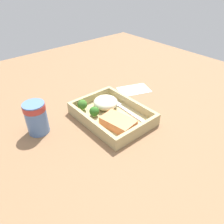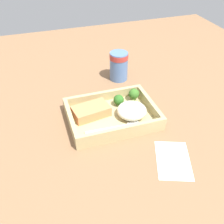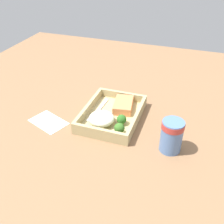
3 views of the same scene
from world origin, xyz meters
The scene contains 10 objects.
ground_plane centered at (0.00, 0.00, -1.00)cm, with size 160.00×160.00×2.00cm, color brown.
takeout_tray centered at (0.00, 0.00, 0.60)cm, with size 25.75×19.19×1.20cm, color tan.
tray_rim centered at (0.00, 0.00, 2.69)cm, with size 25.75×19.19×2.98cm.
salmon_fillet centered at (-5.75, 2.42, 2.66)cm, with size 10.58×6.46×2.93cm, color #E38450.
mashed_potatoes centered at (5.55, -1.76, 3.18)cm, with size 8.74×8.72×3.96cm, color beige.
broccoli_floret_1 centered at (9.20, 5.67, 3.54)cm, with size 3.40×3.40×4.14cm.
broccoli_floret_2 centered at (3.72, 4.69, 3.07)cm, with size 3.29×3.29×3.57cm.
fork centered at (-0.49, -5.77, 1.42)cm, with size 15.86×2.39×0.44cm.
paper_cup centered at (9.78, 22.01, 5.81)cm, with size 6.66×6.66×10.38cm.
receipt_slip centered at (9.52, -20.34, 0.12)cm, with size 8.30×12.87×0.24cm, color white.
Camera 3 is at (72.39, 25.14, 54.17)cm, focal length 42.00 mm.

